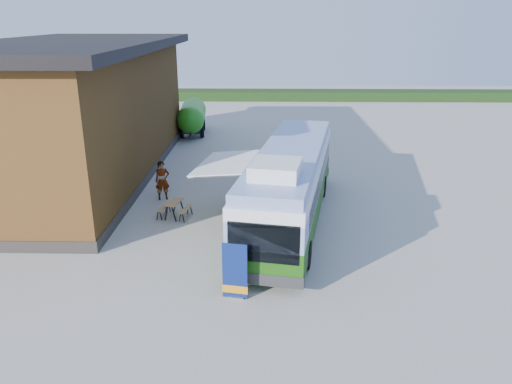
{
  "coord_description": "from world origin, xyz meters",
  "views": [
    {
      "loc": [
        0.05,
        -17.34,
        8.71
      ],
      "look_at": [
        -0.38,
        3.34,
        1.4
      ],
      "focal_mm": 35.0,
      "sensor_mm": 36.0,
      "label": 1
    }
  ],
  "objects_px": {
    "person_a": "(162,180)",
    "person_b": "(298,159)",
    "banner": "(235,276)",
    "slurry_tanker": "(192,115)",
    "picnic_table": "(174,206)",
    "bus": "(290,183)"
  },
  "relations": [
    {
      "from": "person_a",
      "to": "slurry_tanker",
      "type": "bearing_deg",
      "value": 72.11
    },
    {
      "from": "bus",
      "to": "slurry_tanker",
      "type": "height_order",
      "value": "bus"
    },
    {
      "from": "bus",
      "to": "person_b",
      "type": "relative_size",
      "value": 7.1
    },
    {
      "from": "picnic_table",
      "to": "slurry_tanker",
      "type": "bearing_deg",
      "value": 107.9
    },
    {
      "from": "bus",
      "to": "slurry_tanker",
      "type": "distance_m",
      "value": 18.94
    },
    {
      "from": "bus",
      "to": "picnic_table",
      "type": "distance_m",
      "value": 5.39
    },
    {
      "from": "banner",
      "to": "slurry_tanker",
      "type": "xyz_separation_m",
      "value": [
        -4.77,
        24.07,
        0.64
      ]
    },
    {
      "from": "banner",
      "to": "person_a",
      "type": "height_order",
      "value": "person_a"
    },
    {
      "from": "person_a",
      "to": "slurry_tanker",
      "type": "xyz_separation_m",
      "value": [
        -0.59,
        14.81,
        0.45
      ]
    },
    {
      "from": "picnic_table",
      "to": "person_a",
      "type": "bearing_deg",
      "value": 125.23
    },
    {
      "from": "bus",
      "to": "banner",
      "type": "distance_m",
      "value": 6.79
    },
    {
      "from": "bus",
      "to": "person_a",
      "type": "bearing_deg",
      "value": 165.52
    },
    {
      "from": "banner",
      "to": "person_b",
      "type": "bearing_deg",
      "value": 88.6
    },
    {
      "from": "person_a",
      "to": "person_b",
      "type": "height_order",
      "value": "person_a"
    },
    {
      "from": "person_b",
      "to": "slurry_tanker",
      "type": "bearing_deg",
      "value": -102.72
    },
    {
      "from": "person_a",
      "to": "slurry_tanker",
      "type": "relative_size",
      "value": 0.29
    },
    {
      "from": "picnic_table",
      "to": "bus",
      "type": "bearing_deg",
      "value": 7.4
    },
    {
      "from": "bus",
      "to": "banner",
      "type": "relative_size",
      "value": 6.66
    },
    {
      "from": "person_a",
      "to": "person_b",
      "type": "bearing_deg",
      "value": 12.04
    },
    {
      "from": "picnic_table",
      "to": "person_a",
      "type": "xyz_separation_m",
      "value": [
        -0.99,
        2.38,
        0.42
      ]
    },
    {
      "from": "bus",
      "to": "picnic_table",
      "type": "bearing_deg",
      "value": -174.98
    },
    {
      "from": "banner",
      "to": "person_a",
      "type": "relative_size",
      "value": 0.99
    }
  ]
}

